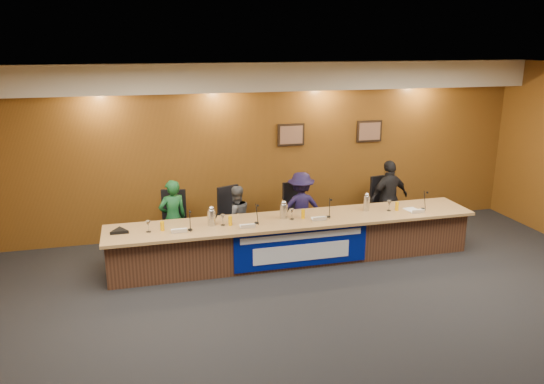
{
  "coord_description": "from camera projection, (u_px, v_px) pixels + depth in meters",
  "views": [
    {
      "loc": [
        -2.45,
        -5.51,
        3.56
      ],
      "look_at": [
        -0.31,
        2.68,
        1.14
      ],
      "focal_mm": 35.0,
      "sensor_mm": 36.0,
      "label": 1
    }
  ],
  "objects": [
    {
      "name": "wall_photo_left",
      "position": [
        291.0,
        135.0,
        9.98
      ],
      "size": [
        0.52,
        0.04,
        0.42
      ],
      "primitive_type": "cube",
      "color": "black",
      "rests_on": "wall_back"
    },
    {
      "name": "water_glass_a",
      "position": [
        148.0,
        227.0,
        8.04
      ],
      "size": [
        0.08,
        0.08,
        0.18
      ],
      "primitive_type": "cylinder",
      "color": "silver",
      "rests_on": "dais_top"
    },
    {
      "name": "panelist_a",
      "position": [
        173.0,
        218.0,
        8.98
      ],
      "size": [
        0.55,
        0.44,
        1.33
      ],
      "primitive_type": "imported",
      "rotation": [
        0.0,
        0.0,
        3.41
      ],
      "color": "#144E24",
      "rests_on": "floor"
    },
    {
      "name": "paper_stack",
      "position": [
        413.0,
        210.0,
        9.11
      ],
      "size": [
        0.26,
        0.33,
        0.01
      ],
      "primitive_type": "cube",
      "rotation": [
        0.0,
        0.0,
        0.14
      ],
      "color": "white",
      "rests_on": "dais_top"
    },
    {
      "name": "water_glass_c",
      "position": [
        292.0,
        214.0,
        8.61
      ],
      "size": [
        0.08,
        0.08,
        0.18
      ],
      "primitive_type": "cylinder",
      "color": "silver",
      "rests_on": "dais_top"
    },
    {
      "name": "juice_glass_d",
      "position": [
        397.0,
        206.0,
        9.08
      ],
      "size": [
        0.06,
        0.06,
        0.15
      ],
      "primitive_type": "cylinder",
      "color": "#F0AA00",
      "rests_on": "dais_top"
    },
    {
      "name": "water_glass_b",
      "position": [
        223.0,
        220.0,
        8.34
      ],
      "size": [
        0.08,
        0.08,
        0.18
      ],
      "primitive_type": "cylinder",
      "color": "silver",
      "rests_on": "dais_top"
    },
    {
      "name": "microphone_c",
      "position": [
        328.0,
        217.0,
        8.74
      ],
      "size": [
        0.07,
        0.07,
        0.02
      ],
      "primitive_type": "cylinder",
      "color": "black",
      "rests_on": "dais_top"
    },
    {
      "name": "water_glass_d",
      "position": [
        389.0,
        206.0,
        9.05
      ],
      "size": [
        0.08,
        0.08,
        0.18
      ],
      "primitive_type": "cylinder",
      "color": "silver",
      "rests_on": "dais_top"
    },
    {
      "name": "office_chair_a",
      "position": [
        173.0,
        226.0,
        9.12
      ],
      "size": [
        0.57,
        0.57,
        0.08
      ],
      "primitive_type": "cube",
      "rotation": [
        0.0,
        0.0,
        -0.22
      ],
      "color": "black",
      "rests_on": "floor"
    },
    {
      "name": "banner_text_upper",
      "position": [
        302.0,
        236.0,
        8.38
      ],
      "size": [
        2.0,
        0.01,
        0.1
      ],
      "primitive_type": "cube",
      "color": "silver",
      "rests_on": "banner"
    },
    {
      "name": "wall_photo_right",
      "position": [
        369.0,
        131.0,
        10.37
      ],
      "size": [
        0.52,
        0.04,
        0.42
      ],
      "primitive_type": "cube",
      "color": "black",
      "rests_on": "wall_back"
    },
    {
      "name": "office_chair_c",
      "position": [
        299.0,
        216.0,
        9.67
      ],
      "size": [
        0.59,
        0.59,
        0.08
      ],
      "primitive_type": "cube",
      "rotation": [
        0.0,
        0.0,
        0.25
      ],
      "color": "black",
      "rests_on": "floor"
    },
    {
      "name": "nameplate_a",
      "position": [
        179.0,
        231.0,
        8.0
      ],
      "size": [
        0.24,
        0.08,
        0.1
      ],
      "primitive_type": "cube",
      "rotation": [
        0.31,
        0.0,
        0.0
      ],
      "color": "white",
      "rests_on": "dais_top"
    },
    {
      "name": "microphone_d",
      "position": [
        423.0,
        209.0,
        9.15
      ],
      "size": [
        0.07,
        0.07,
        0.02
      ],
      "primitive_type": "cylinder",
      "color": "black",
      "rests_on": "dais_top"
    },
    {
      "name": "speakerphone",
      "position": [
        119.0,
        231.0,
        8.04
      ],
      "size": [
        0.32,
        0.32,
        0.05
      ],
      "primitive_type": "cylinder",
      "color": "black",
      "rests_on": "dais_top"
    },
    {
      "name": "nameplate_d",
      "position": [
        418.0,
        211.0,
        8.92
      ],
      "size": [
        0.24,
        0.08,
        0.1
      ],
      "primitive_type": "cube",
      "rotation": [
        0.31,
        0.0,
        0.0
      ],
      "color": "white",
      "rests_on": "dais_top"
    },
    {
      "name": "carafe_mid",
      "position": [
        284.0,
        211.0,
        8.66
      ],
      "size": [
        0.13,
        0.13,
        0.24
      ],
      "primitive_type": "cylinder",
      "color": "silver",
      "rests_on": "dais_top"
    },
    {
      "name": "carafe_right",
      "position": [
        366.0,
        203.0,
        9.05
      ],
      "size": [
        0.11,
        0.11,
        0.26
      ],
      "primitive_type": "cylinder",
      "color": "silver",
      "rests_on": "dais_top"
    },
    {
      "name": "dais_body",
      "position": [
        294.0,
        240.0,
        8.84
      ],
      "size": [
        6.0,
        0.8,
        0.7
      ],
      "primitive_type": "cube",
      "color": "#4B2D1C",
      "rests_on": "floor"
    },
    {
      "name": "carafe_left",
      "position": [
        212.0,
        218.0,
        8.33
      ],
      "size": [
        0.13,
        0.13,
        0.25
      ],
      "primitive_type": "cylinder",
      "color": "silver",
      "rests_on": "dais_top"
    },
    {
      "name": "microphone_b",
      "position": [
        257.0,
        223.0,
        8.45
      ],
      "size": [
        0.07,
        0.07,
        0.02
      ],
      "primitive_type": "cylinder",
      "color": "black",
      "rests_on": "dais_top"
    },
    {
      "name": "office_chair_b",
      "position": [
        235.0,
        221.0,
        9.38
      ],
      "size": [
        0.62,
        0.62,
        0.08
      ],
      "primitive_type": "cube",
      "rotation": [
        0.0,
        0.0,
        0.38
      ],
      "color": "black",
      "rests_on": "floor"
    },
    {
      "name": "soffit",
      "position": [
        274.0,
        76.0,
        9.38
      ],
      "size": [
        10.0,
        0.5,
        0.5
      ],
      "primitive_type": "cube",
      "color": "beige",
      "rests_on": "wall_back"
    },
    {
      "name": "panelist_b",
      "position": [
        236.0,
        218.0,
        9.27
      ],
      "size": [
        0.63,
        0.53,
        1.15
      ],
      "primitive_type": "imported",
      "rotation": [
        0.0,
        0.0,
        3.32
      ],
      "color": "#4E4F53",
      "rests_on": "floor"
    },
    {
      "name": "microphone_a",
      "position": [
        190.0,
        230.0,
        8.14
      ],
      "size": [
        0.07,
        0.07,
        0.02
      ],
      "primitive_type": "cylinder",
      "color": "black",
      "rests_on": "dais_top"
    },
    {
      "name": "panelist_d",
      "position": [
        389.0,
        198.0,
        9.94
      ],
      "size": [
        0.9,
        0.53,
        1.44
      ],
      "primitive_type": "imported",
      "rotation": [
        0.0,
        0.0,
        3.36
      ],
      "color": "black",
      "rests_on": "floor"
    },
    {
      "name": "panelist_c",
      "position": [
        301.0,
        208.0,
        9.53
      ],
      "size": [
        0.89,
        0.55,
        1.32
      ],
      "primitive_type": "imported",
      "rotation": [
        0.0,
        0.0,
        3.07
      ],
      "color": "#171134",
      "rests_on": "floor"
    },
    {
      "name": "nameplate_c",
      "position": [
        320.0,
        218.0,
        8.55
      ],
      "size": [
        0.24,
        0.08,
        0.1
      ],
      "primitive_type": "cube",
      "rotation": [
        0.31,
        0.0,
        0.0
      ],
      "color": "white",
      "rests_on": "dais_top"
    },
    {
      "name": "wall_back",
      "position": [
        270.0,
        149.0,
        9.98
      ],
      "size": [
        10.0,
        0.04,
        3.2
      ],
      "primitive_type": "cube",
      "color": "brown",
      "rests_on": "floor"
    },
    {
      "name": "ceiling",
      "position": [
        361.0,
        74.0,
        5.82
      ],
      "size": [
        10.0,
        8.0,
        0.04
      ],
      "primitive_type": "cube",
      "color": "silver",
      "rests_on": "wall_back"
    },
    {
      "name": "nameplate_b",
      "position": [
        248.0,
        226.0,
        8.2
      ],
      "size": [
        0.24,
        0.08,
        0.1
      ],
      "primitive_type": "cube",
      "rotation": [
        0.31,
        0.0,
        0.0
      ],
      "color": "white",
      "rests_on": "dais_top"
    },
    {
      "name": "dais_top",
      "position": [
        295.0,
        220.0,
        8.69
      ],
      "size": [
        6.1,
        0.95,
        0.05
      ],
      "primitive_type": "cube",
      "color": "#A27A47",
      "rests_on": "dais_body"
    },
    {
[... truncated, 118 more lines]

